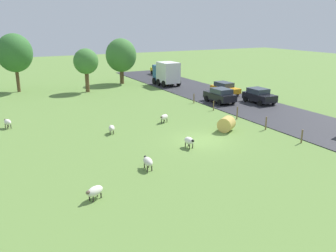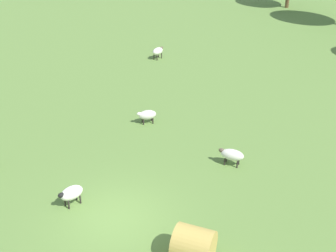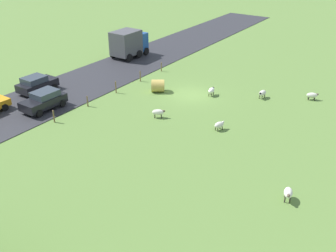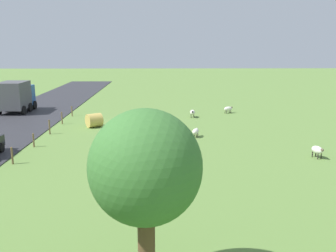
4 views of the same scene
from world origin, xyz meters
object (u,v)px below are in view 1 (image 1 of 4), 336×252
at_px(car_3, 220,95).
at_px(car_1, 159,70).
at_px(car_0, 225,88).
at_px(tree_0, 15,53).
at_px(sheep_3, 112,128).
at_px(sheep_4, 95,191).
at_px(tree_3, 86,62).
at_px(hay_bale_0, 226,124).
at_px(sheep_0, 164,117).
at_px(car_2, 259,95).
at_px(sheep_2, 7,122).
at_px(sheep_1, 148,162).
at_px(sheep_5, 189,141).
at_px(tree_1, 121,55).
at_px(truck_0, 167,73).

bearing_deg(car_3, car_1, 80.73).
distance_m(car_0, car_3, 5.16).
relative_size(tree_0, car_3, 1.90).
bearing_deg(sheep_3, tree_0, 101.86).
relative_size(sheep_3, sheep_4, 0.94).
bearing_deg(tree_3, hay_bale_0, -76.05).
height_order(sheep_0, car_1, car_1).
bearing_deg(tree_0, car_2, -40.80).
bearing_deg(sheep_0, sheep_2, 159.83).
distance_m(sheep_1, sheep_5, 4.90).
bearing_deg(car_2, sheep_3, -170.53).
xyz_separation_m(sheep_5, tree_1, (5.69, 29.29, 3.68)).
distance_m(sheep_4, car_0, 30.19).
distance_m(sheep_0, tree_0, 25.30).
bearing_deg(tree_3, tree_0, 151.31).
xyz_separation_m(car_2, car_3, (-3.84, 2.25, 0.00)).
xyz_separation_m(tree_1, tree_3, (-6.45, -4.20, -0.22)).
relative_size(sheep_1, car_2, 0.31).
xyz_separation_m(sheep_3, tree_0, (-4.95, 23.58, 4.63)).
height_order(sheep_0, car_0, car_0).
bearing_deg(car_2, truck_0, 104.25).
distance_m(sheep_0, car_2, 13.51).
distance_m(hay_bale_0, car_3, 11.02).
xyz_separation_m(tree_3, truck_0, (11.63, -0.55, -2.15)).
distance_m(car_0, car_2, 6.06).
xyz_separation_m(sheep_5, car_0, (14.45, 15.14, 0.31)).
distance_m(sheep_2, sheep_3, 9.49).
height_order(sheep_0, hay_bale_0, hay_bale_0).
xyz_separation_m(sheep_1, tree_1, (10.05, 31.51, 3.70)).
bearing_deg(tree_0, sheep_2, -98.34).
height_order(sheep_0, car_2, car_2).
distance_m(sheep_0, sheep_1, 10.85).
relative_size(sheep_2, tree_0, 0.14).
distance_m(car_0, car_1, 19.86).
bearing_deg(sheep_4, sheep_2, 100.70).
height_order(sheep_5, tree_0, tree_0).
xyz_separation_m(tree_0, truck_0, (19.77, -5.01, -3.25)).
relative_size(truck_0, car_3, 1.09).
bearing_deg(sheep_4, truck_0, 56.37).
relative_size(sheep_4, tree_0, 0.15).
distance_m(sheep_2, sheep_5, 16.42).
bearing_deg(tree_1, sheep_2, -134.36).
bearing_deg(truck_0, sheep_0, -118.12).
relative_size(sheep_0, sheep_1, 0.96).
relative_size(sheep_3, car_0, 0.25).
height_order(tree_3, truck_0, tree_3).
relative_size(sheep_5, tree_3, 0.19).
height_order(sheep_4, car_3, car_3).
xyz_separation_m(sheep_0, truck_0, (9.41, 17.61, 1.33)).
height_order(tree_1, car_3, tree_1).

